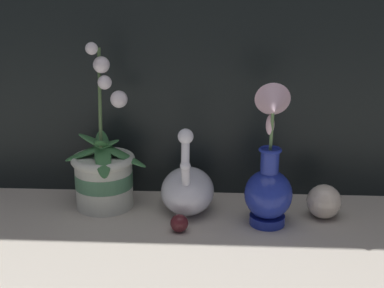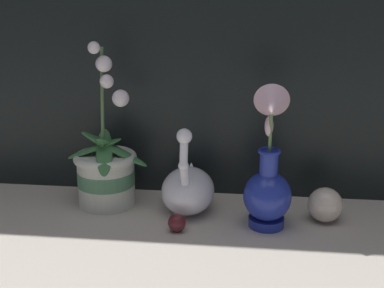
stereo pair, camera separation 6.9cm
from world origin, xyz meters
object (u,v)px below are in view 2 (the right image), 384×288
at_px(orchid_potted_plant, 106,170).
at_px(blue_vase, 268,181).
at_px(glass_sphere, 325,205).
at_px(swan_figurine, 188,188).

height_order(orchid_potted_plant, blue_vase, orchid_potted_plant).
xyz_separation_m(blue_vase, glass_sphere, (0.13, 0.04, -0.07)).
xyz_separation_m(swan_figurine, blue_vase, (0.18, -0.06, 0.05)).
distance_m(orchid_potted_plant, swan_figurine, 0.20).
relative_size(blue_vase, glass_sphere, 4.08).
xyz_separation_m(orchid_potted_plant, glass_sphere, (0.51, -0.04, -0.05)).
height_order(orchid_potted_plant, glass_sphere, orchid_potted_plant).
height_order(blue_vase, glass_sphere, blue_vase).
height_order(orchid_potted_plant, swan_figurine, orchid_potted_plant).
bearing_deg(orchid_potted_plant, swan_figurine, -5.31).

